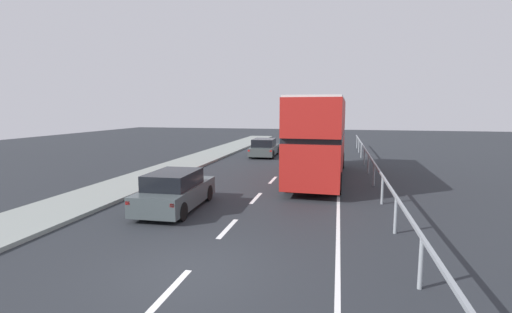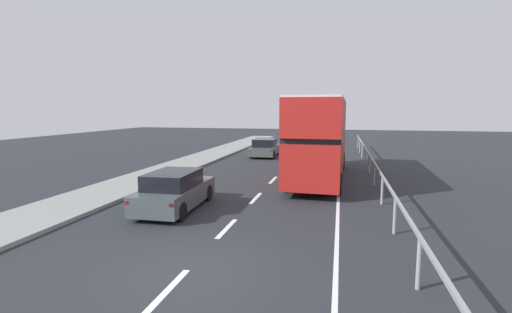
% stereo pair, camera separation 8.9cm
% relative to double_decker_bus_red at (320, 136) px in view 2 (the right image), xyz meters
% --- Properties ---
extents(ground_plane, '(73.07, 120.00, 0.10)m').
position_rel_double_decker_bus_red_xyz_m(ground_plane, '(-2.35, -12.12, -2.35)').
color(ground_plane, '#24272C').
extents(lane_paint_markings, '(3.54, 46.00, 0.01)m').
position_rel_double_decker_bus_red_xyz_m(lane_paint_markings, '(-0.24, -3.85, -2.30)').
color(lane_paint_markings, silver).
rests_on(lane_paint_markings, ground).
extents(bridge_side_railing, '(0.10, 42.00, 1.15)m').
position_rel_double_decker_bus_red_xyz_m(bridge_side_railing, '(2.72, -3.12, -1.38)').
color(bridge_side_railing, gray).
rests_on(bridge_side_railing, ground).
extents(double_decker_bus_red, '(2.75, 10.41, 4.30)m').
position_rel_double_decker_bus_red_xyz_m(double_decker_bus_red, '(0.00, 0.00, 0.00)').
color(double_decker_bus_red, '#AF1E1A').
rests_on(double_decker_bus_red, ground).
extents(hatchback_car_near, '(1.89, 4.24, 1.45)m').
position_rel_double_decker_bus_red_xyz_m(hatchback_car_near, '(-4.93, -7.33, -1.61)').
color(hatchback_car_near, '#414B4D').
rests_on(hatchback_car_near, ground).
extents(sedan_car_ahead, '(2.00, 4.23, 1.41)m').
position_rel_double_decker_bus_red_xyz_m(sedan_car_ahead, '(-4.73, 8.41, -1.63)').
color(sedan_car_ahead, '#3F4B4B').
rests_on(sedan_car_ahead, ground).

